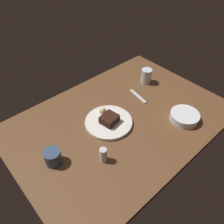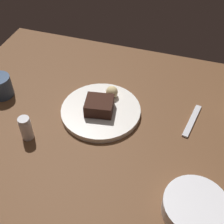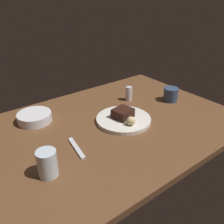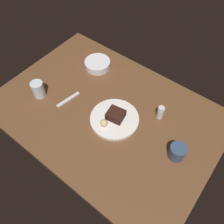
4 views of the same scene
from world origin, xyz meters
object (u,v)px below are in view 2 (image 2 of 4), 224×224
(side_bowl, at_px, (195,207))
(coffee_cup, at_px, (1,86))
(chocolate_cake_slice, at_px, (99,106))
(salt_shaker, at_px, (26,128))
(dessert_plate, at_px, (101,111))
(dessert_spoon, at_px, (192,121))
(bread_roll, at_px, (112,92))

(side_bowl, relative_size, coffee_cup, 2.04)
(chocolate_cake_slice, height_order, salt_shaker, salt_shaker)
(chocolate_cake_slice, xyz_separation_m, side_bowl, (-0.33, 0.25, -0.02))
(chocolate_cake_slice, xyz_separation_m, salt_shaker, (0.17, 0.16, -0.00))
(side_bowl, bearing_deg, chocolate_cake_slice, -36.73)
(dessert_plate, relative_size, dessert_spoon, 1.72)
(coffee_cup, bearing_deg, chocolate_cake_slice, -178.67)
(chocolate_cake_slice, relative_size, dessert_spoon, 0.58)
(salt_shaker, height_order, coffee_cup, salt_shaker)
(chocolate_cake_slice, xyz_separation_m, coffee_cup, (0.35, 0.01, -0.00))
(coffee_cup, bearing_deg, side_bowl, 160.69)
(bread_roll, xyz_separation_m, salt_shaker, (0.19, 0.23, 0.00))
(chocolate_cake_slice, relative_size, coffee_cup, 1.11)
(dessert_plate, xyz_separation_m, coffee_cup, (0.35, 0.02, 0.03))
(salt_shaker, xyz_separation_m, dessert_spoon, (-0.46, -0.22, -0.04))
(coffee_cup, relative_size, dessert_spoon, 0.52)
(salt_shaker, distance_m, side_bowl, 0.52)
(salt_shaker, bearing_deg, coffee_cup, -39.61)
(dessert_plate, relative_size, coffee_cup, 3.31)
(side_bowl, height_order, coffee_cup, coffee_cup)
(salt_shaker, xyz_separation_m, coffee_cup, (0.18, -0.15, -0.00))
(dessert_plate, xyz_separation_m, dessert_spoon, (-0.29, -0.05, -0.01))
(dessert_plate, xyz_separation_m, side_bowl, (-0.33, 0.26, 0.01))
(chocolate_cake_slice, height_order, dessert_spoon, chocolate_cake_slice)
(dessert_plate, bearing_deg, coffee_cup, 2.59)
(coffee_cup, bearing_deg, dessert_plate, -177.41)
(dessert_spoon, bearing_deg, side_bowl, 17.75)
(side_bowl, height_order, dessert_spoon, side_bowl)
(chocolate_cake_slice, height_order, coffee_cup, coffee_cup)
(chocolate_cake_slice, distance_m, bread_roll, 0.08)
(salt_shaker, height_order, side_bowl, salt_shaker)
(bread_roll, xyz_separation_m, dessert_spoon, (-0.27, 0.02, -0.03))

